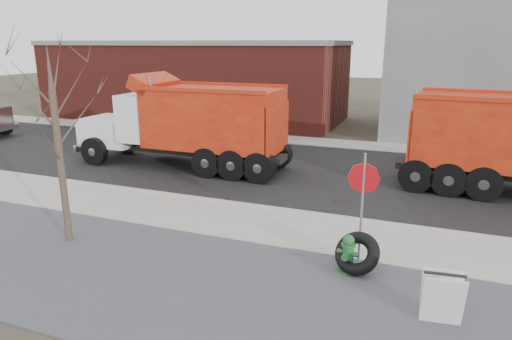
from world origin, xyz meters
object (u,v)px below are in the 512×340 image
at_px(fire_hydrant, 348,255).
at_px(sandwich_board, 442,298).
at_px(truck_tire, 357,253).
at_px(dump_truck_red_b, 187,122).
at_px(stop_sign, 363,190).

relative_size(fire_hydrant, sandwich_board, 0.89).
bearing_deg(truck_tire, fire_hydrant, -161.39).
distance_m(fire_hydrant, dump_truck_red_b, 10.57).
distance_m(stop_sign, dump_truck_red_b, 10.27).
relative_size(stop_sign, sandwich_board, 2.64).
bearing_deg(fire_hydrant, sandwich_board, -26.60).
distance_m(stop_sign, sandwich_board, 2.97).
distance_m(truck_tire, dump_truck_red_b, 10.67).
bearing_deg(stop_sign, dump_truck_red_b, 167.07).
distance_m(fire_hydrant, stop_sign, 1.54).
relative_size(truck_tire, dump_truck_red_b, 0.13).
bearing_deg(sandwich_board, truck_tire, 133.64).
relative_size(stop_sign, dump_truck_red_b, 0.30).
height_order(fire_hydrant, truck_tire, truck_tire).
height_order(truck_tire, stop_sign, stop_sign).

